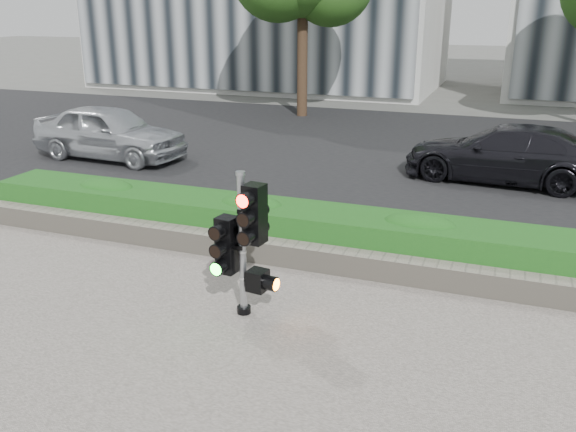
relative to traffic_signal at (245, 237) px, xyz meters
The scene contains 8 objects.
ground 1.12m from the traffic_signal, 45.57° to the right, with size 120.00×120.00×0.00m, color #51514C.
road 9.78m from the traffic_signal, 88.38° to the left, with size 60.00×13.00×0.02m, color black.
curb 3.05m from the traffic_signal, 84.53° to the left, with size 60.00×0.25×0.12m, color gray.
stone_wall 1.85m from the traffic_signal, 80.37° to the left, with size 12.00×0.32×0.34m, color gray.
hedge 2.39m from the traffic_signal, 83.10° to the left, with size 12.00×1.00×0.68m, color #348C2B.
traffic_signal is the anchor object (origin of this frame).
car_silver 9.25m from the traffic_signal, 136.13° to the left, with size 1.61×4.01×1.37m, color silver.
car_dark 8.15m from the traffic_signal, 69.86° to the left, with size 1.76×4.32×1.25m, color black.
Camera 1 is at (2.64, -6.02, 3.71)m, focal length 38.00 mm.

